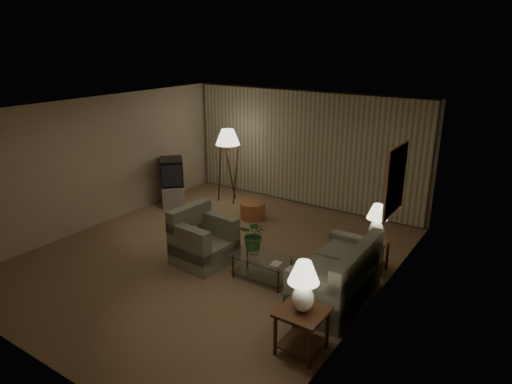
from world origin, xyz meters
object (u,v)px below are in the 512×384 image
Objects in this scene: table_lamp_far at (377,218)px; coffee_table at (262,265)px; side_table_near at (302,323)px; crt_tv at (172,172)px; armchair at (204,242)px; floor_lamp at (228,164)px; ottoman at (253,210)px; side_table_far at (374,249)px; vase at (254,250)px; table_lamp_near at (303,282)px; sofa at (336,278)px; tv_cabinet at (173,194)px.

coffee_table is (-1.41, -1.35, -0.68)m from table_lamp_far.
crt_tv is at bearing 148.89° from side_table_near.
armchair is 3.27m from crt_tv.
ottoman is at bearing -28.42° from floor_lamp.
side_table_far is 2.07m from vase.
table_lamp_near is 4.67m from ottoman.
armchair is 1.05m from vase.
sofa is 2.00× the size of crt_tv.
table_lamp_near reaches higher than armchair.
sofa is 10.82× the size of vase.
armchair is 1.78× the size of side_table_far.
sofa reaches higher than side_table_far.
coffee_table is (-1.41, -1.35, -0.12)m from side_table_far.
side_table_near is 0.99× the size of table_lamp_far.
sofa reaches higher than tv_cabinet.
crt_tv is at bearing 153.49° from coffee_table.
sofa is 2.86× the size of table_lamp_far.
side_table_near is at bearing -38.62° from vase.
side_table_near is 0.58m from table_lamp_near.
table_lamp_near reaches higher than side_table_near.
armchair is at bearing -87.24° from sofa.
armchair is at bearing -151.75° from side_table_far.
side_table_near is at bearing -90.00° from table_lamp_far.
sofa is 4.88m from floor_lamp.
table_lamp_near is (2.60, -1.20, 0.60)m from armchair.
side_table_near is 6.09m from crt_tv.
armchair is 2.93m from table_lamp_near.
vase is at bearing 141.38° from table_lamp_near.
crt_tv reaches higher than armchair.
side_table_far is 0.34× the size of floor_lamp.
vase is (-1.41, -0.10, 0.11)m from sofa.
table_lamp_far is 2.07m from coffee_table.
side_table_far is 5.23m from tv_cabinet.
sofa is 5.37m from crt_tv.
sofa is 1.71× the size of coffee_table.
side_table_far is 0.59× the size of coffee_table.
crt_tv reaches higher than side_table_near.
table_lamp_far is 3.79× the size of vase.
table_lamp_near is at bearing 170.54° from side_table_near.
sofa is 1.26m from side_table_far.
ottoman is (-3.07, 3.42, -0.82)m from table_lamp_near.
side_table_near is 2.60m from side_table_far.
tv_cabinet is 1.70× the size of ottoman.
crt_tv reaches higher than tv_cabinet.
tv_cabinet is at bearing 148.89° from table_lamp_near.
table_lamp_far reaches higher than armchair.
table_lamp_far is 5.28m from tv_cabinet.
floor_lamp is at bearing 161.19° from table_lamp_far.
floor_lamp reaches higher than table_lamp_far.
armchair reaches higher than sofa.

